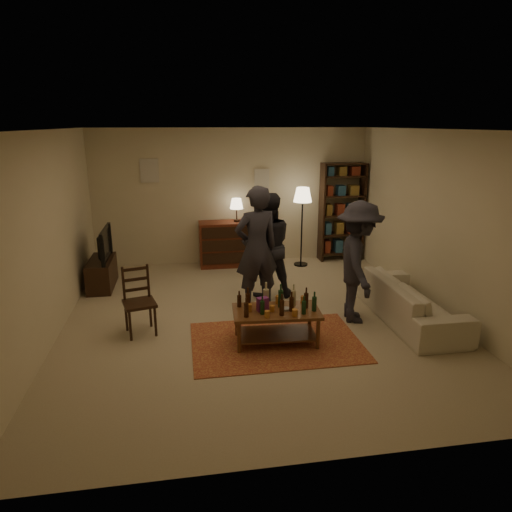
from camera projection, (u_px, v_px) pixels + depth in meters
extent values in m
plane|color=#C6B793|center=(256.00, 319.00, 6.73)|extent=(6.00, 6.00, 0.00)
plane|color=beige|center=(232.00, 197.00, 9.19)|extent=(5.50, 0.00, 5.50)
plane|color=beige|center=(48.00, 238.00, 5.92)|extent=(0.00, 6.00, 6.00)
plane|color=beige|center=(439.00, 223.00, 6.78)|extent=(0.00, 6.00, 6.00)
plane|color=beige|center=(320.00, 317.00, 3.51)|extent=(5.50, 0.00, 5.50)
plane|color=white|center=(256.00, 129.00, 5.97)|extent=(6.00, 6.00, 0.00)
cube|color=beige|center=(149.00, 171.00, 8.77)|extent=(0.35, 0.03, 0.45)
cube|color=beige|center=(262.00, 179.00, 9.17)|extent=(0.30, 0.03, 0.40)
cube|color=maroon|center=(276.00, 342.00, 6.01)|extent=(2.20, 1.50, 0.01)
cube|color=brown|center=(276.00, 312.00, 5.89)|extent=(1.15, 0.68, 0.04)
cube|color=brown|center=(276.00, 334.00, 5.98)|extent=(1.05, 0.57, 0.02)
cylinder|color=brown|center=(239.00, 338.00, 5.67)|extent=(0.05, 0.05, 0.42)
cylinder|color=brown|center=(318.00, 334.00, 5.77)|extent=(0.05, 0.05, 0.42)
cylinder|color=brown|center=(237.00, 322.00, 6.14)|extent=(0.05, 0.05, 0.42)
cylinder|color=brown|center=(310.00, 318.00, 6.24)|extent=(0.05, 0.05, 0.42)
cylinder|color=#BC732B|center=(249.00, 308.00, 5.83)|extent=(0.07, 0.07, 0.10)
cylinder|color=#BC732B|center=(267.00, 314.00, 5.65)|extent=(0.07, 0.07, 0.09)
cylinder|color=#BC732B|center=(278.00, 300.00, 6.09)|extent=(0.07, 0.07, 0.11)
cylinder|color=#BC732B|center=(295.00, 313.00, 5.70)|extent=(0.07, 0.07, 0.09)
cylinder|color=#BC732B|center=(303.00, 300.00, 6.10)|extent=(0.07, 0.07, 0.10)
cylinder|color=#BC732B|center=(272.00, 309.00, 5.84)|extent=(0.06, 0.06, 0.08)
cube|color=#7F3186|center=(262.00, 304.00, 5.86)|extent=(0.16, 0.12, 0.18)
cylinder|color=gray|center=(286.00, 309.00, 5.88)|extent=(0.12, 0.12, 0.03)
cube|color=black|center=(139.00, 303.00, 6.15)|extent=(0.50, 0.50, 0.04)
cylinder|color=black|center=(130.00, 326.00, 6.01)|extent=(0.04, 0.04, 0.43)
cylinder|color=black|center=(155.00, 321.00, 6.14)|extent=(0.04, 0.04, 0.43)
cylinder|color=black|center=(126.00, 316.00, 6.30)|extent=(0.04, 0.04, 0.43)
cylinder|color=black|center=(150.00, 312.00, 6.43)|extent=(0.04, 0.04, 0.43)
cube|color=black|center=(136.00, 281.00, 6.22)|extent=(0.33, 0.11, 0.49)
cube|color=black|center=(102.00, 273.00, 7.98)|extent=(0.40, 1.00, 0.50)
imported|color=black|center=(100.00, 244.00, 7.84)|extent=(0.13, 0.97, 0.56)
cube|color=maroon|center=(225.00, 244.00, 9.15)|extent=(1.00, 0.48, 0.90)
cube|color=black|center=(226.00, 258.00, 8.98)|extent=(0.92, 0.02, 0.22)
cube|color=black|center=(226.00, 246.00, 8.90)|extent=(0.92, 0.02, 0.22)
cube|color=black|center=(226.00, 233.00, 8.83)|extent=(0.92, 0.02, 0.22)
cylinder|color=black|center=(237.00, 220.00, 9.05)|extent=(0.12, 0.12, 0.04)
cylinder|color=black|center=(237.00, 214.00, 9.02)|extent=(0.02, 0.02, 0.22)
cone|color=#FFE5B2|center=(236.00, 204.00, 8.96)|extent=(0.26, 0.26, 0.20)
cube|color=black|center=(322.00, 213.00, 9.36)|extent=(0.04, 0.34, 2.00)
cube|color=black|center=(361.00, 212.00, 9.50)|extent=(0.04, 0.34, 2.00)
cube|color=black|center=(340.00, 252.00, 9.67)|extent=(0.90, 0.34, 0.03)
cube|color=black|center=(341.00, 234.00, 9.56)|extent=(0.90, 0.34, 0.03)
cube|color=black|center=(342.00, 215.00, 9.44)|extent=(0.90, 0.34, 0.03)
cube|color=black|center=(343.00, 196.00, 9.33)|extent=(0.90, 0.34, 0.03)
cube|color=black|center=(344.00, 176.00, 9.22)|extent=(0.90, 0.34, 0.03)
cube|color=black|center=(344.00, 164.00, 9.15)|extent=(0.90, 0.34, 0.03)
cube|color=maroon|center=(326.00, 246.00, 9.58)|extent=(0.12, 0.22, 0.26)
cube|color=#29577C|center=(338.00, 246.00, 9.62)|extent=(0.15, 0.22, 0.26)
cube|color=olive|center=(350.00, 245.00, 9.66)|extent=(0.18, 0.22, 0.26)
cube|color=#29577C|center=(327.00, 228.00, 9.47)|extent=(0.12, 0.22, 0.24)
cube|color=olive|center=(339.00, 228.00, 9.51)|extent=(0.15, 0.22, 0.24)
cube|color=maroon|center=(351.00, 227.00, 9.55)|extent=(0.18, 0.22, 0.24)
cube|color=olive|center=(328.00, 209.00, 9.36)|extent=(0.12, 0.22, 0.22)
cube|color=maroon|center=(340.00, 209.00, 9.40)|extent=(0.15, 0.22, 0.22)
cube|color=#29577C|center=(352.00, 209.00, 9.44)|extent=(0.18, 0.22, 0.22)
cube|color=maroon|center=(329.00, 190.00, 9.25)|extent=(0.12, 0.22, 0.20)
cube|color=#29577C|center=(341.00, 190.00, 9.29)|extent=(0.15, 0.22, 0.20)
cube|color=olive|center=(353.00, 190.00, 9.33)|extent=(0.18, 0.22, 0.20)
cube|color=#29577C|center=(330.00, 171.00, 9.14)|extent=(0.12, 0.22, 0.18)
cube|color=olive|center=(342.00, 171.00, 9.18)|extent=(0.15, 0.22, 0.18)
cube|color=maroon|center=(354.00, 171.00, 9.22)|extent=(0.18, 0.22, 0.18)
cylinder|color=black|center=(301.00, 264.00, 9.29)|extent=(0.28, 0.28, 0.03)
cylinder|color=black|center=(302.00, 232.00, 9.09)|extent=(0.03, 0.03, 1.39)
cone|color=#FFE5B2|center=(303.00, 195.00, 8.89)|extent=(0.36, 0.36, 0.28)
imported|color=beige|center=(410.00, 301.00, 6.61)|extent=(0.81, 2.08, 0.61)
imported|color=#2A2932|center=(257.00, 248.00, 6.91)|extent=(0.78, 0.61, 1.91)
imported|color=#23242A|center=(267.00, 246.00, 7.41)|extent=(0.85, 0.67, 1.73)
imported|color=#27272E|center=(358.00, 262.00, 6.48)|extent=(0.86, 1.24, 1.76)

